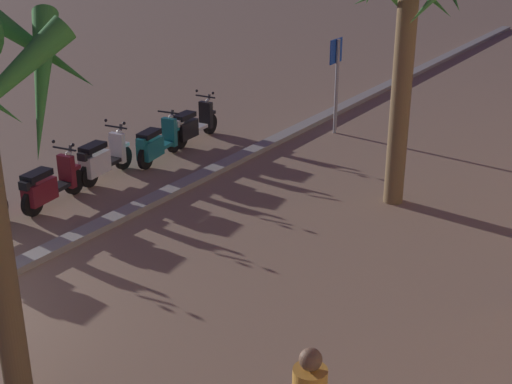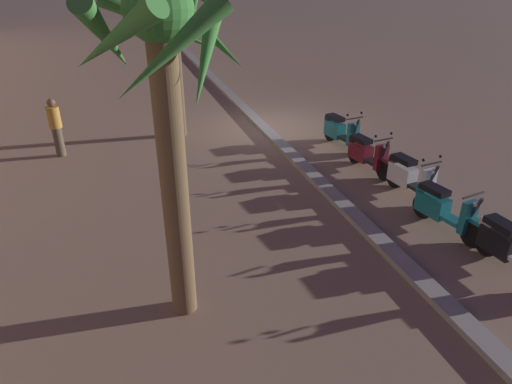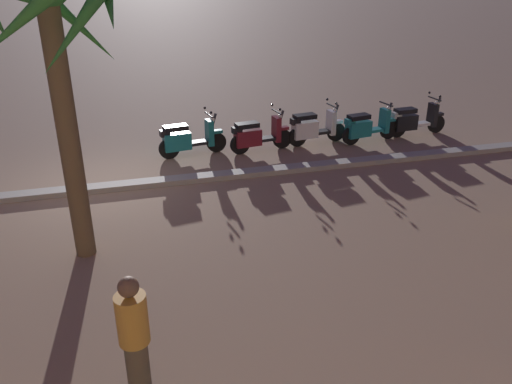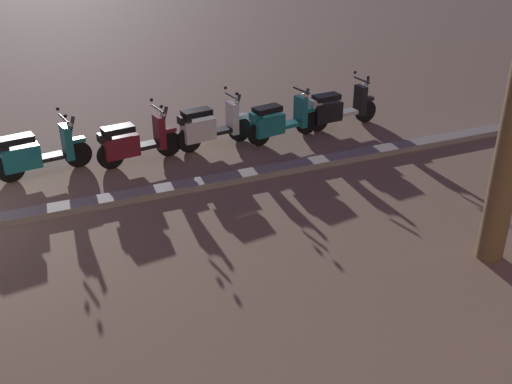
# 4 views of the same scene
# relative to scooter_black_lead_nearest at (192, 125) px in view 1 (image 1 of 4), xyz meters

# --- Properties ---
(scooter_black_lead_nearest) EXTENTS (1.84, 0.56, 1.17)m
(scooter_black_lead_nearest) POSITION_rel_scooter_black_lead_nearest_xyz_m (0.00, 0.00, 0.00)
(scooter_black_lead_nearest) COLOR black
(scooter_black_lead_nearest) RESTS_ON ground
(scooter_teal_second_in_line) EXTENTS (1.77, 0.64, 1.04)m
(scooter_teal_second_in_line) POSITION_rel_scooter_black_lead_nearest_xyz_m (1.57, 0.22, -0.00)
(scooter_teal_second_in_line) COLOR black
(scooter_teal_second_in_line) RESTS_ON ground
(scooter_white_last_in_row) EXTENTS (1.72, 0.59, 1.17)m
(scooter_white_last_in_row) POSITION_rel_scooter_black_lead_nearest_xyz_m (3.05, -0.01, 0.02)
(scooter_white_last_in_row) COLOR black
(scooter_white_last_in_row) RESTS_ON ground
(scooter_maroon_far_back) EXTENTS (1.73, 0.60, 1.17)m
(scooter_maroon_far_back) POSITION_rel_scooter_black_lead_nearest_xyz_m (4.68, 0.17, 0.00)
(scooter_maroon_far_back) COLOR black
(scooter_maroon_far_back) RESTS_ON ground
(crossing_sign) EXTENTS (0.60, 0.12, 2.40)m
(crossing_sign) POSITION_rel_scooter_black_lead_nearest_xyz_m (-2.64, 2.54, 1.06)
(crossing_sign) COLOR #939399
(crossing_sign) RESTS_ON ground
(palm_tree_by_mall_entrance) EXTENTS (2.18, 2.21, 4.85)m
(palm_tree_by_mall_entrance) POSITION_rel_scooter_black_lead_nearest_xyz_m (0.74, 5.63, 3.14)
(palm_tree_by_mall_entrance) COLOR brown
(palm_tree_by_mall_entrance) RESTS_ON ground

